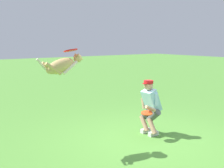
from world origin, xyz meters
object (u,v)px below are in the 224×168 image
person (150,105)px  frisbee_flying (71,50)px  frisbee_held (147,113)px  dog (62,65)px

person → frisbee_flying: (1.93, -0.23, 1.31)m
frisbee_flying → frisbee_held: (-1.62, 0.46, -1.40)m
dog → frisbee_flying: frisbee_flying is taller
person → frisbee_held: 0.40m
dog → frisbee_held: 2.17m
dog → frisbee_flying: (-0.19, -0.02, 0.28)m
person → dog: bearing=-3.2°
person → frisbee_held: bearing=38.4°
dog → frisbee_held: (-1.81, 0.44, -1.12)m
person → frisbee_held: person is taller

